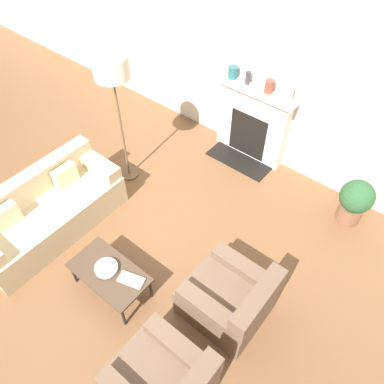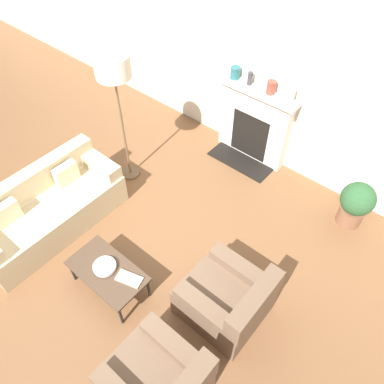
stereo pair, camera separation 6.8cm
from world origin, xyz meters
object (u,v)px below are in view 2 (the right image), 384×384
Objects in this scene: armchair_near at (157,383)px; mantel_vase_center_right at (271,87)px; bowl at (105,267)px; fireplace at (254,124)px; floor_lamp at (114,73)px; mantel_vase_center_left at (250,78)px; couch at (47,210)px; mantel_vase_right at (290,95)px; mantel_vase_left at (235,73)px; book at (129,279)px; coffee_table at (107,272)px; potted_plant at (356,203)px; armchair_far at (227,300)px.

mantel_vase_center_right is at bearing -161.92° from armchair_near.
fireplace is at bearing 91.21° from bowl.
mantel_vase_center_left is at bearing 58.81° from floor_lamp.
couch is 10.46× the size of mantel_vase_center_left.
mantel_vase_left is at bearing 180.00° from mantel_vase_right.
mantel_vase_center_right is (-0.21, 3.00, 0.89)m from book.
book is at bearing -91.16° from couch.
potted_plant is at bearing 58.16° from coffee_table.
mantel_vase_left is (-0.53, 3.09, 0.93)m from coffee_table.
armchair_far is 2.98m from floor_lamp.
mantel_vase_left is (0.80, 2.97, 0.97)m from couch.
fireplace is at bearing 80.22° from book.
floor_lamp is 1.92m from mantel_vase_center_left.
potted_plant is at bearing 171.25° from armchair_near.
potted_plant reaches higher than coffee_table.
mantel_vase_left reaches higher than potted_plant.
potted_plant is at bearing -48.92° from couch.
bowl is 0.39× the size of potted_plant.
potted_plant is (1.73, 2.79, 0.03)m from coffee_table.
potted_plant is at bearing -7.49° from mantel_vase_left.
mantel_vase_left is (-1.76, 2.45, 0.99)m from armchair_far.
mantel_vase_right is at bearing -0.00° from mantel_vase_left.
couch is (-1.23, -2.95, -0.27)m from fireplace.
mantel_vase_center_left is at bearing 171.57° from potted_plant.
fireplace reaches higher than coffee_table.
mantel_vase_center_right reaches higher than mantel_vase_left.
armchair_far is at bearing -61.34° from fireplace.
mantel_vase_center_right is at bearing 87.99° from bowl.
potted_plant is (2.01, -0.30, -0.91)m from mantel_vase_center_left.
fireplace is at bearing 91.90° from coffee_table.
book is at bearing -42.61° from floor_lamp.
couch reaches higher than armchair_far.
armchair_far is 1.42m from bowl.
couch is 3.56m from mantel_vase_right.
floor_lamp is (-1.21, 1.48, 1.30)m from bowl.
book is at bearing -118.27° from potted_plant.
fireplace is 6.84× the size of mantel_vase_center_right.
mantel_vase_center_left is at bearing 94.48° from bowl.
mantel_vase_center_left reaches higher than armchair_near.
book is (0.28, 0.09, 0.04)m from coffee_table.
floor_lamp reaches higher than book.
mantel_vase_center_left reaches higher than fireplace.
mantel_vase_center_right is (0.11, 3.08, 0.87)m from bowl.
coffee_table is 1.36× the size of potted_plant.
bowl is at bearing -110.45° from armchair_near.
fireplace is 3.07m from bowl.
armchair_far is 3.18m from mantel_vase_left.
coffee_table is at bearing -121.84° from potted_plant.
mantel_vase_center_left is 2.23m from potted_plant.
mantel_vase_center_right is 0.30m from mantel_vase_right.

